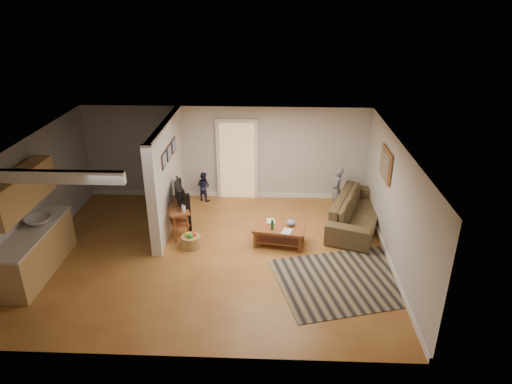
% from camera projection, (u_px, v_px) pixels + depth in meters
% --- Properties ---
extents(ground, '(7.50, 7.50, 0.00)m').
position_uv_depth(ground, '(214.00, 254.00, 9.87)').
color(ground, brown).
rests_on(ground, ground).
extents(room_shell, '(7.54, 6.02, 2.52)m').
position_uv_depth(room_shell, '(164.00, 184.00, 9.70)').
color(room_shell, '#ABA9A4').
rests_on(room_shell, ground).
extents(area_rug, '(3.28, 2.75, 0.01)m').
position_uv_depth(area_rug, '(350.00, 280.00, 9.00)').
color(area_rug, black).
rests_on(area_rug, ground).
extents(sofa, '(1.81, 2.74, 0.75)m').
position_uv_depth(sofa, '(356.00, 225.00, 11.06)').
color(sofa, '#4C4526').
rests_on(sofa, ground).
extents(coffee_table, '(1.21, 0.83, 0.66)m').
position_uv_depth(coffee_table, '(280.00, 230.00, 10.11)').
color(coffee_table, maroon).
rests_on(coffee_table, ground).
extents(tv_console, '(0.80, 1.21, 0.98)m').
position_uv_depth(tv_console, '(177.00, 207.00, 10.50)').
color(tv_console, maroon).
rests_on(tv_console, ground).
extents(speaker_left, '(0.13, 0.13, 1.06)m').
position_uv_depth(speaker_left, '(188.00, 215.00, 10.38)').
color(speaker_left, black).
rests_on(speaker_left, ground).
extents(speaker_right, '(0.14, 0.14, 1.10)m').
position_uv_depth(speaker_right, '(180.00, 199.00, 11.11)').
color(speaker_right, black).
rests_on(speaker_right, ground).
extents(toy_basket, '(0.42, 0.42, 0.38)m').
position_uv_depth(toy_basket, '(191.00, 241.00, 10.07)').
color(toy_basket, '#966841').
rests_on(toy_basket, ground).
extents(child, '(0.38, 0.48, 1.18)m').
position_uv_depth(child, '(335.00, 211.00, 11.77)').
color(child, slate).
rests_on(child, ground).
extents(toddler, '(0.49, 0.45, 0.81)m').
position_uv_depth(toddler, '(204.00, 200.00, 12.35)').
color(toddler, '#1F2240').
rests_on(toddler, ground).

